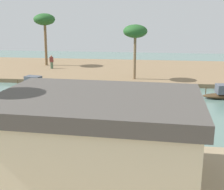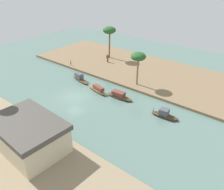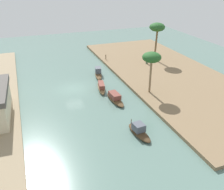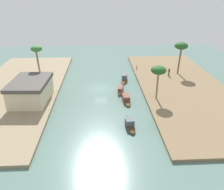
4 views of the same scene
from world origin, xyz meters
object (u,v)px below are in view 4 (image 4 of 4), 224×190
(mooring_post, at_px, (137,67))
(palm_tree_left_far, at_px, (181,47))
(riverside_building, at_px, (31,90))
(sampan_midstream, at_px, (124,79))
(sampan_open_hull, at_px, (130,125))
(sampan_upstream_small, at_px, (126,99))
(sampan_near_left_bank, at_px, (121,90))
(palm_tree_left_near, at_px, (159,71))
(palm_tree_right_tall, at_px, (37,51))
(person_on_near_bank, at_px, (169,72))

(mooring_post, distance_m, palm_tree_left_far, 10.52)
(riverside_building, bearing_deg, sampan_midstream, -58.26)
(sampan_open_hull, xyz_separation_m, sampan_upstream_small, (7.91, -0.36, -0.01))
(riverside_building, bearing_deg, sampan_near_left_bank, -73.56)
(sampan_midstream, bearing_deg, sampan_near_left_bank, -179.51)
(mooring_post, xyz_separation_m, palm_tree_left_far, (-3.20, -8.50, 5.31))
(sampan_upstream_small, xyz_separation_m, sampan_near_left_bank, (4.01, 0.57, 0.01))
(sampan_open_hull, xyz_separation_m, palm_tree_left_far, (20.18, -12.94, 5.76))
(mooring_post, bearing_deg, sampan_midstream, 150.97)
(palm_tree_left_near, distance_m, palm_tree_right_tall, 21.76)
(sampan_upstream_small, bearing_deg, palm_tree_left_far, -49.41)
(sampan_open_hull, bearing_deg, person_on_near_bank, -35.73)
(sampan_open_hull, relative_size, riverside_building, 0.47)
(person_on_near_bank, bearing_deg, riverside_building, 104.74)
(mooring_post, distance_m, palm_tree_right_tall, 22.06)
(sampan_open_hull, height_order, sampan_near_left_bank, sampan_open_hull)
(palm_tree_left_near, bearing_deg, riverside_building, 89.21)
(person_on_near_bank, height_order, palm_tree_right_tall, palm_tree_right_tall)
(palm_tree_left_near, bearing_deg, palm_tree_right_tall, 71.01)
(person_on_near_bank, height_order, palm_tree_left_near, palm_tree_left_near)
(sampan_near_left_bank, xyz_separation_m, palm_tree_left_far, (8.26, -13.15, 5.76))
(palm_tree_left_far, xyz_separation_m, riverside_building, (-11.88, 27.96, -4.00))
(sampan_upstream_small, bearing_deg, riverside_building, 84.84)
(riverside_building, bearing_deg, sampan_open_hull, -116.22)
(sampan_upstream_small, height_order, palm_tree_right_tall, palm_tree_right_tall)
(sampan_midstream, distance_m, palm_tree_left_near, 11.24)
(sampan_midstream, height_order, sampan_upstream_small, sampan_midstream)
(mooring_post, xyz_separation_m, riverside_building, (-15.08, 19.46, 1.31))
(riverside_building, bearing_deg, palm_tree_right_tall, 3.43)
(mooring_post, bearing_deg, palm_tree_right_tall, 113.00)
(sampan_open_hull, height_order, sampan_midstream, sampan_midstream)
(sampan_near_left_bank, distance_m, mooring_post, 12.37)
(sampan_open_hull, distance_m, sampan_midstream, 17.24)
(sampan_midstream, distance_m, palm_tree_left_far, 13.56)
(person_on_near_bank, bearing_deg, palm_tree_left_near, 147.16)
(mooring_post, bearing_deg, sampan_open_hull, 169.25)
(mooring_post, relative_size, palm_tree_left_near, 0.17)
(sampan_midstream, relative_size, palm_tree_right_tall, 0.66)
(palm_tree_right_tall, bearing_deg, sampan_open_hull, -134.94)
(mooring_post, distance_m, riverside_building, 24.66)
(sampan_midstream, distance_m, palm_tree_right_tall, 17.48)
(palm_tree_left_far, bearing_deg, riverside_building, 113.01)
(sampan_near_left_bank, relative_size, palm_tree_right_tall, 0.64)
(palm_tree_right_tall, bearing_deg, sampan_upstream_small, -114.87)
(person_on_near_bank, bearing_deg, sampan_open_hull, 143.33)
(sampan_midstream, height_order, palm_tree_left_near, palm_tree_left_near)
(person_on_near_bank, relative_size, palm_tree_right_tall, 0.22)
(sampan_near_left_bank, xyz_separation_m, person_on_near_bank, (6.74, -10.69, 0.74))
(sampan_upstream_small, relative_size, mooring_post, 4.85)
(palm_tree_left_far, height_order, riverside_building, palm_tree_left_far)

